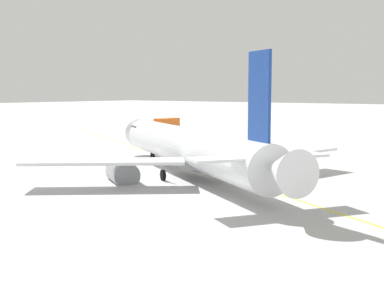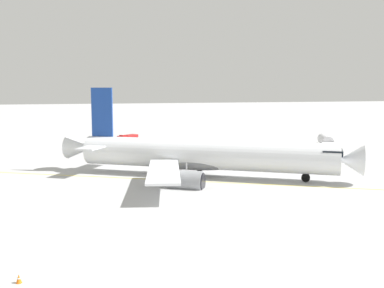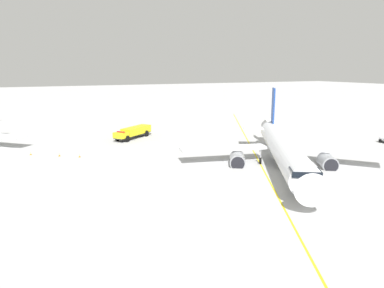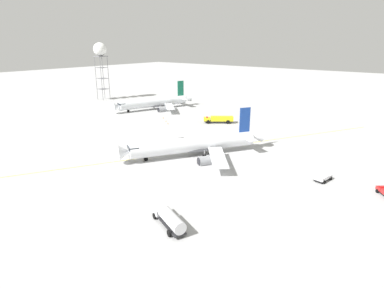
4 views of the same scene
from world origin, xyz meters
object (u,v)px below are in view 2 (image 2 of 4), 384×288
at_px(pushback_tug_truck, 136,143).
at_px(safety_cone_near, 19,279).
at_px(ops_pickup_truck, 128,137).
at_px(airliner_main, 202,156).
at_px(fuel_tanker_truck, 326,142).

xyz_separation_m(pushback_tug_truck, safety_cone_near, (-16.35, -61.24, -0.52)).
relative_size(ops_pickup_truck, safety_cone_near, 9.30).
xyz_separation_m(ops_pickup_truck, pushback_tug_truck, (0.06, -12.41, -0.01)).
bearing_deg(airliner_main, pushback_tug_truck, 128.30).
bearing_deg(safety_cone_near, ops_pickup_truck, 77.52).
bearing_deg(pushback_tug_truck, safety_cone_near, 85.20).
xyz_separation_m(airliner_main, pushback_tug_truck, (-4.13, 32.24, -1.99)).
distance_m(fuel_tanker_truck, ops_pickup_truck, 43.46).
relative_size(pushback_tug_truck, safety_cone_near, 8.62).
relative_size(fuel_tanker_truck, ops_pickup_truck, 1.79).
distance_m(fuel_tanker_truck, pushback_tug_truck, 37.28).
bearing_deg(pushback_tug_truck, airliner_main, 107.44).
height_order(airliner_main, safety_cone_near, airliner_main).
bearing_deg(ops_pickup_truck, pushback_tug_truck, 50.71).
xyz_separation_m(fuel_tanker_truck, ops_pickup_truck, (-34.69, 26.17, -0.77)).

